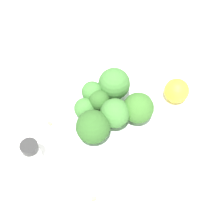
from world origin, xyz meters
TOP-DOWN VIEW (x-y plane):
  - ground_plane at (0.00, 0.00)m, footprint 3.00×3.00m
  - bowl at (0.00, 0.00)m, footprint 0.20×0.20m
  - broccoli_floret_0 at (-0.03, 0.03)m, footprint 0.06×0.06m
  - broccoli_floret_1 at (0.04, -0.01)m, footprint 0.06×0.06m
  - broccoli_floret_2 at (0.01, -0.05)m, footprint 0.04×0.04m
  - broccoli_floret_3 at (-0.05, -0.03)m, footprint 0.06×0.06m
  - broccoli_floret_4 at (-0.02, -0.05)m, footprint 0.04×0.04m
  - broccoli_floret_5 at (-0.01, -0.03)m, footprint 0.04×0.04m
  - broccoli_floret_6 at (0.00, 0.01)m, footprint 0.05×0.05m
  - pepper_shaker at (0.12, -0.09)m, footprint 0.03×0.03m
  - lemon_wedge at (-0.15, 0.06)m, footprint 0.05×0.05m
  - almond_crumb_0 at (0.12, 0.04)m, footprint 0.01×0.01m
  - almond_crumb_1 at (0.04, -0.12)m, footprint 0.01×0.01m

SIDE VIEW (x-z plane):
  - ground_plane at x=0.00m, z-range 0.00..0.00m
  - almond_crumb_1 at x=0.04m, z-range 0.00..0.01m
  - almond_crumb_0 at x=0.12m, z-range 0.00..0.01m
  - bowl at x=0.00m, z-range 0.00..0.05m
  - lemon_wedge at x=-0.15m, z-range 0.00..0.05m
  - pepper_shaker at x=0.12m, z-range 0.00..0.06m
  - broccoli_floret_2 at x=0.01m, z-range 0.05..0.10m
  - broccoli_floret_5 at x=-0.01m, z-range 0.06..0.11m
  - broccoli_floret_0 at x=-0.03m, z-range 0.05..0.11m
  - broccoli_floret_1 at x=0.04m, z-range 0.05..0.11m
  - broccoli_floret_4 at x=-0.02m, z-range 0.06..0.11m
  - broccoli_floret_6 at x=0.00m, z-range 0.05..0.12m
  - broccoli_floret_3 at x=-0.05m, z-range 0.05..0.12m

